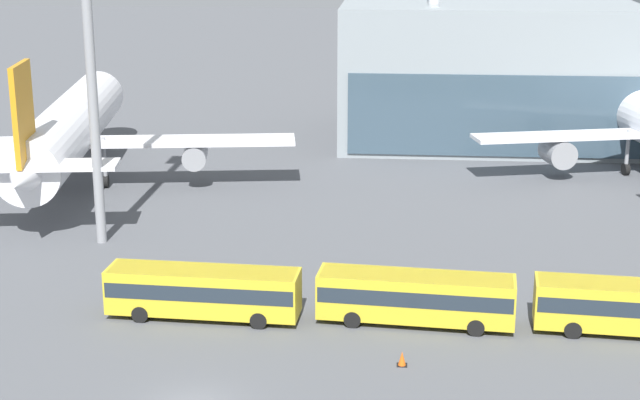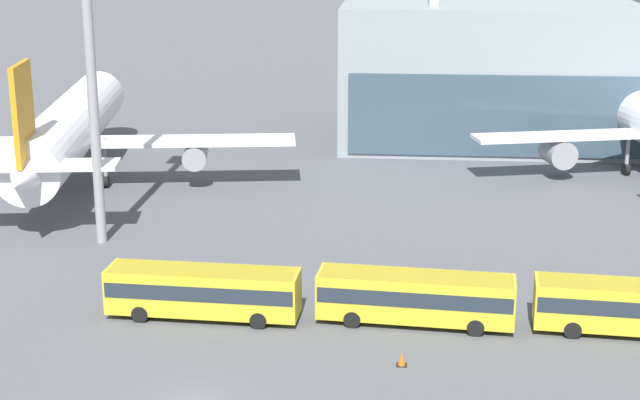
% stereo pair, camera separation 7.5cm
% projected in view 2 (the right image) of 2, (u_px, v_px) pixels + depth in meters
% --- Properties ---
extents(airliner_at_gate_near, '(40.17, 39.53, 13.02)m').
position_uv_depth(airliner_at_gate_near, '(67.00, 131.00, 86.03)').
color(airliner_at_gate_near, white).
rests_on(airliner_at_gate_near, ground_plane).
extents(shuttle_bus_0, '(11.59, 3.22, 3.01)m').
position_uv_depth(shuttle_bus_0, '(203.00, 289.00, 58.04)').
color(shuttle_bus_0, gold).
rests_on(shuttle_bus_0, ground_plane).
extents(shuttle_bus_1, '(11.65, 3.60, 3.01)m').
position_uv_depth(shuttle_bus_1, '(415.00, 295.00, 57.16)').
color(shuttle_bus_1, gold).
rests_on(shuttle_bus_1, ground_plane).
extents(shuttle_bus_2, '(11.65, 3.61, 3.01)m').
position_uv_depth(shuttle_bus_2, '(637.00, 305.00, 55.69)').
color(shuttle_bus_2, gold).
rests_on(shuttle_bus_2, ground_plane).
extents(traffic_cone_0, '(0.56, 0.56, 0.79)m').
position_uv_depth(traffic_cone_0, '(402.00, 359.00, 52.15)').
color(traffic_cone_0, black).
rests_on(traffic_cone_0, ground_plane).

